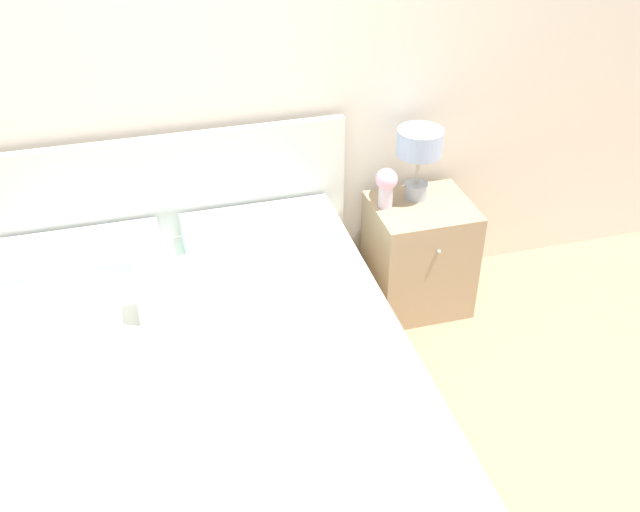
% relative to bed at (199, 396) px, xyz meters
% --- Properties ---
extents(ground_plane, '(12.00, 12.00, 0.00)m').
position_rel_bed_xyz_m(ground_plane, '(0.00, 0.94, -0.28)').
color(ground_plane, tan).
extents(wall_back, '(8.00, 0.06, 2.60)m').
position_rel_bed_xyz_m(wall_back, '(0.00, 1.01, 1.02)').
color(wall_back, silver).
rests_on(wall_back, ground_plane).
extents(bed, '(1.80, 2.05, 1.04)m').
position_rel_bed_xyz_m(bed, '(0.00, 0.00, 0.00)').
color(bed, tan).
rests_on(bed, ground_plane).
extents(nightstand, '(0.50, 0.47, 0.61)m').
position_rel_bed_xyz_m(nightstand, '(1.26, 0.70, 0.02)').
color(nightstand, tan).
rests_on(nightstand, ground_plane).
extents(table_lamp, '(0.23, 0.23, 0.38)m').
position_rel_bed_xyz_m(table_lamp, '(1.25, 0.79, 0.60)').
color(table_lamp, '#A8B2BC').
rests_on(table_lamp, nightstand).
extents(flower_vase, '(0.11, 0.11, 0.21)m').
position_rel_bed_xyz_m(flower_vase, '(1.07, 0.75, 0.45)').
color(flower_vase, silver).
rests_on(flower_vase, nightstand).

